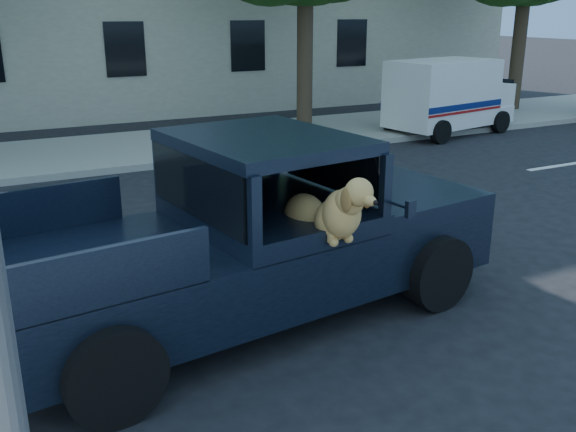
# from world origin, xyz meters

# --- Properties ---
(ground) EXTENTS (120.00, 120.00, 0.00)m
(ground) POSITION_xyz_m (0.00, 0.00, 0.00)
(ground) COLOR black
(ground) RESTS_ON ground
(far_sidewalk) EXTENTS (60.00, 4.00, 0.15)m
(far_sidewalk) POSITION_xyz_m (0.00, 9.20, 0.07)
(far_sidewalk) COLOR gray
(far_sidewalk) RESTS_ON ground
(lane_stripes) EXTENTS (21.60, 0.14, 0.01)m
(lane_stripes) POSITION_xyz_m (2.00, 3.40, 0.01)
(lane_stripes) COLOR silver
(lane_stripes) RESTS_ON ground
(pickup_truck) EXTENTS (6.00, 3.19, 2.06)m
(pickup_truck) POSITION_xyz_m (-1.12, -0.14, 0.70)
(pickup_truck) COLOR black
(pickup_truck) RESTS_ON ground
(mail_truck) EXTENTS (3.96, 2.45, 2.04)m
(mail_truck) POSITION_xyz_m (8.46, 7.63, 0.89)
(mail_truck) COLOR silver
(mail_truck) RESTS_ON ground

